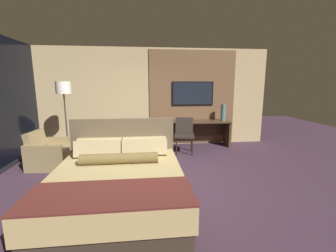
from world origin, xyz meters
The scene contains 9 objects.
ground_plane centered at (0.00, 0.00, 0.00)m, with size 16.00×16.00×0.00m, color #3D2838.
wall_back_tv_panel centered at (0.20, 2.59, 1.40)m, with size 7.20×0.09×2.80m.
bed centered at (-0.47, -0.73, 0.33)m, with size 1.92×2.22×1.15m.
desk centered at (1.37, 2.28, 0.52)m, with size 2.03×0.58×0.74m.
tv centered at (1.37, 2.52, 1.52)m, with size 1.22×0.04×0.69m.
desk_chair centered at (0.99, 1.70, 0.55)m, with size 0.57×0.57×0.92m.
armchair_by_window centered at (-2.13, 1.00, 0.27)m, with size 0.86×0.87×0.80m.
floor_lamp centered at (-1.92, 1.55, 1.56)m, with size 0.34×0.34×1.85m.
vase_tall centered at (2.22, 2.23, 0.98)m, with size 0.14×0.14×0.48m.
Camera 1 is at (-0.08, -3.98, 1.78)m, focal length 24.00 mm.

